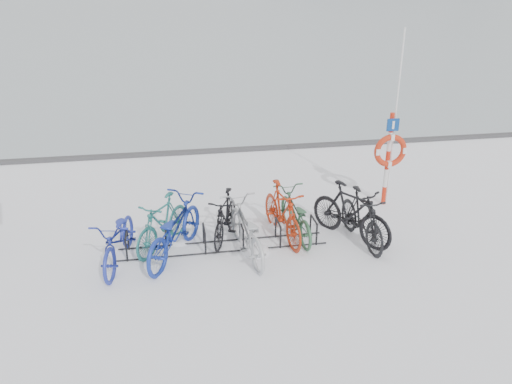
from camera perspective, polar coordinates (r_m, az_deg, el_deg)
The scene contains 15 objects.
ground at distance 9.75m, azimuth -3.74°, elevation -6.29°, with size 900.00×900.00×0.00m, color white.
ice_sheet at distance 163.55m, azimuth -10.44°, elevation 20.71°, with size 400.00×298.00×0.02m, color #AAB8C0.
quay_edge at distance 15.15m, azimuth -6.33°, elevation 4.62°, with size 400.00×0.25×0.10m, color #3F3F42.
bike_rack at distance 9.66m, azimuth -3.77°, elevation -5.36°, with size 4.00×0.48×0.46m.
lifebuoy_station at distance 11.43m, azimuth 15.07°, elevation 4.58°, with size 0.75×0.22×3.90m.
bike_0 at distance 9.34m, azimuth -15.40°, elevation -5.01°, with size 0.67×1.91×1.00m, color #212F9A.
bike_1 at distance 9.70m, azimuth -10.65°, elevation -3.33°, with size 0.49×1.74×1.04m, color #206965.
bike_2 at distance 9.33m, azimuth -9.37°, elevation -4.07°, with size 0.75×2.14×1.12m, color navy.
bike_3 at distance 9.87m, azimuth -3.54°, elevation -2.67°, with size 0.47×1.65×0.99m, color black.
bike_4 at distance 9.27m, azimuth -1.15°, elevation -4.21°, with size 0.69×1.99×1.05m, color #ABAEB3.
bike_5 at distance 9.88m, azimuth 3.02°, elevation -2.16°, with size 0.53×1.89×1.13m, color #B12C10.
bike_6 at distance 10.02m, azimuth 4.49°, elevation -2.40°, with size 0.63×1.81×0.95m, color #2E593B.
bike_7 at distance 9.99m, azimuth 10.82°, elevation -2.17°, with size 0.55×1.94×1.17m, color black.
bike_8 at distance 9.91m, azimuth 12.01°, elevation -2.74°, with size 0.51×1.80×1.08m, color black.
snow_drifts at distance 10.09m, azimuth 1.12°, elevation -5.18°, with size 4.21×1.46×0.19m.
Camera 1 is at (-0.86, -8.48, 4.72)m, focal length 35.00 mm.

